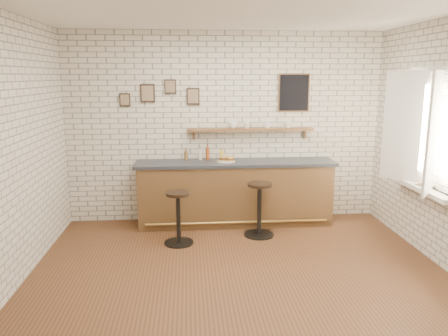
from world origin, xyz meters
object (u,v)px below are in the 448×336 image
Objects in this scene: book_lower at (422,186)px; bitters_bottle_brown at (186,155)px; condiment_bottle_yellow at (221,155)px; bar_stool_left at (178,216)px; shelf_cup_a at (233,125)px; shelf_cup_d at (288,125)px; shelf_cup_b at (247,125)px; bar_counter at (235,193)px; bitters_bottle_amber at (208,153)px; ciabatta_sandwich at (227,158)px; sandwich_plate at (226,161)px; bar_stool_right at (259,208)px; book_upper at (422,184)px; bitters_bottle_white at (200,155)px; shelf_cup_c at (267,125)px.

bitters_bottle_brown is at bearing 123.52° from book_lower.
condiment_bottle_yellow reaches higher than bar_stool_left.
shelf_cup_a is 1.35× the size of shelf_cup_d.
shelf_cup_b is 0.48× the size of book_lower.
bitters_bottle_amber is at bearing 158.91° from bar_counter.
ciabatta_sandwich is at bearing -146.33° from shelf_cup_a.
shelf_cup_a is 0.64× the size of book_lower.
sandwich_plate is at bearing 155.58° from shelf_cup_b.
bitters_bottle_amber reaches higher than bar_stool_right.
shelf_cup_a is (0.75, 0.04, 0.47)m from bitters_bottle_brown.
bitters_bottle_amber is 1.36m from shelf_cup_d.
shelf_cup_d reaches higher than book_upper.
shelf_cup_a is at bearing 57.22° from sandwich_plate.
ciabatta_sandwich is at bearing -29.96° from bitters_bottle_amber.
bar_stool_left is at bearing -125.25° from condiment_bottle_yellow.
sandwich_plate is 0.05m from ciabatta_sandwich.
bar_stool_right is at bearing 10.79° from bar_stool_left.
shelf_cup_d is (1.63, 0.04, 0.46)m from bitters_bottle_brown.
bitters_bottle_white is 3.22m from book_lower.
shelf_cup_d is (0.87, 0.20, 1.04)m from bar_counter.
book_upper is at bearing -66.81° from shelf_cup_d.
bitters_bottle_brown is 1.69m from shelf_cup_d.
shelf_cup_c is (1.41, 0.99, 1.14)m from bar_stool_left.
bar_counter is 0.57m from ciabatta_sandwich.
bar_stool_left is at bearing -169.21° from bar_stool_right.
shelf_cup_a is 0.88m from shelf_cup_d.
bar_counter is at bearing 1.38° from ciabatta_sandwich.
bitters_bottle_brown is 1.07m from shelf_cup_b.
shelf_cup_d reaches higher than condiment_bottle_yellow.
bar_stool_right is 1.36m from shelf_cup_b.
book_upper is (2.24, -1.45, 0.45)m from bar_counter.
bitters_bottle_brown is at bearing 164.66° from shelf_cup_d.
bitters_bottle_amber reaches higher than sandwich_plate.
sandwich_plate is 2.80m from book_lower.
shelf_cup_d is 0.42× the size of book_upper.
bitters_bottle_white is 1.23m from bar_stool_left.
shelf_cup_b reaches higher than book_lower.
shelf_cup_a is (0.41, 0.04, 0.44)m from bitters_bottle_amber.
shelf_cup_b is 0.66m from shelf_cup_d.
sandwich_plate is 0.67m from shelf_cup_b.
bar_stool_right is 7.95× the size of shelf_cup_b.
book_upper is at bearing 61.92° from book_lower.
ciabatta_sandwich is 2.79m from book_lower.
bar_counter is at bearing -111.64° from shelf_cup_a.
bar_stool_right is (0.83, -0.73, -0.67)m from bitters_bottle_white.
book_lower is at bearing -62.10° from shelf_cup_a.
shelf_cup_c is at bearing 16.90° from sandwich_plate.
shelf_cup_c is at bearing 1.98° from bitters_bottle_white.
bitters_bottle_brown is 1.89× the size of shelf_cup_d.
book_upper is (3.12, -0.66, 0.56)m from bar_stool_left.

